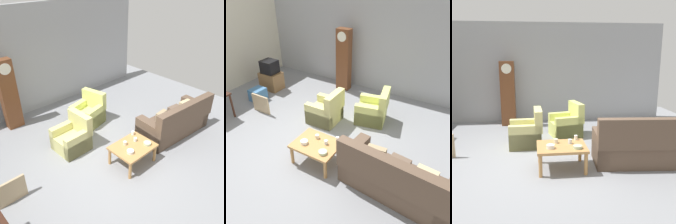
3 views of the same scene
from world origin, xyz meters
TOP-DOWN VIEW (x-y plane):
  - ground_plane at (0.00, 0.00)m, footprint 10.40×10.40m
  - garage_door_wall at (0.00, 3.60)m, footprint 8.40×0.16m
  - couch_floral at (2.10, -0.32)m, footprint 2.17×1.05m
  - armchair_olive_near at (-0.33, 1.06)m, footprint 0.81×0.78m
  - armchair_olive_far at (0.74, 1.74)m, footprint 0.94×0.92m
  - coffee_table_wood at (0.36, -0.34)m, footprint 0.96×0.76m
  - grandfather_clock at (-0.95, 3.07)m, footprint 0.44×0.30m
  - cup_white_porcelain at (0.69, -0.04)m, footprint 0.07×0.07m
  - cup_blue_rimmed at (0.54, -0.25)m, footprint 0.08×0.08m
  - cup_cream_tall at (0.26, -0.18)m, footprint 0.09×0.09m
  - bowl_white_stacked at (0.14, -0.47)m, footprint 0.15×0.15m
  - bowl_shallow_green at (0.65, -0.53)m, footprint 0.18×0.18m

SIDE VIEW (x-z plane):
  - ground_plane at x=0.00m, z-range 0.00..0.00m
  - armchair_olive_near at x=-0.33m, z-range -0.15..0.77m
  - armchair_olive_far at x=0.74m, z-range -0.15..0.77m
  - couch_floral at x=2.10m, z-range -0.16..0.88m
  - coffee_table_wood at x=0.36m, z-range 0.17..0.65m
  - bowl_shallow_green at x=0.65m, z-range 0.48..0.54m
  - bowl_white_stacked at x=0.14m, z-range 0.48..0.55m
  - cup_cream_tall at x=0.26m, z-range 0.48..0.57m
  - cup_blue_rimmed at x=0.54m, z-range 0.48..0.57m
  - cup_white_porcelain at x=0.69m, z-range 0.48..0.58m
  - grandfather_clock at x=-0.95m, z-range 0.01..2.01m
  - garage_door_wall at x=0.00m, z-range 0.00..3.20m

